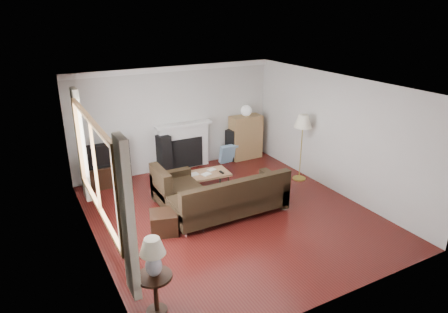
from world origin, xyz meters
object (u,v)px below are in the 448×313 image
coffee_table (205,182)px  floor_lamp (301,148)px  bookshelf (246,137)px  tv_stand (108,175)px  side_table (156,294)px  sectional_sofa (229,196)px

coffee_table → floor_lamp: size_ratio=0.69×
coffee_table → bookshelf: bearing=39.7°
tv_stand → bookshelf: 3.62m
coffee_table → side_table: (-2.16, -3.01, 0.08)m
bookshelf → floor_lamp: (0.37, -1.80, 0.20)m
bookshelf → side_table: bearing=-132.7°
sectional_sofa → side_table: bearing=-138.9°
bookshelf → side_table: size_ratio=1.98×
side_table → tv_stand: bearing=84.7°
coffee_table → floor_lamp: floor_lamp is taller
sectional_sofa → tv_stand: bearing=124.6°
sectional_sofa → side_table: 2.79m
tv_stand → bookshelf: bookshelf is taller
bookshelf → sectional_sofa: (-1.90, -2.50, -0.17)m
bookshelf → coffee_table: bookshelf is taller
bookshelf → sectional_sofa: bookshelf is taller
tv_stand → coffee_table: 2.19m
coffee_table → side_table: 3.71m
bookshelf → coffee_table: 2.29m
sectional_sofa → bookshelf: bearing=52.8°
tv_stand → sectional_sofa: 3.01m
sectional_sofa → coffee_table: 1.19m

